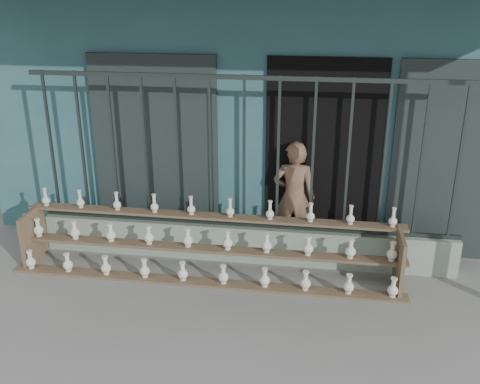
# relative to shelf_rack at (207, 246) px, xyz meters

# --- Properties ---
(ground) EXTENTS (60.00, 60.00, 0.00)m
(ground) POSITION_rel_shelf_rack_xyz_m (0.37, -0.89, -0.36)
(ground) COLOR slate
(workshop_building) EXTENTS (7.40, 6.60, 3.21)m
(workshop_building) POSITION_rel_shelf_rack_xyz_m (0.37, 3.34, 1.26)
(workshop_building) COLOR #2F5C63
(workshop_building) RESTS_ON ground
(parapet_wall) EXTENTS (5.00, 0.20, 0.45)m
(parapet_wall) POSITION_rel_shelf_rack_xyz_m (0.37, 0.41, -0.13)
(parapet_wall) COLOR gray
(parapet_wall) RESTS_ON ground
(security_fence) EXTENTS (5.00, 0.04, 1.80)m
(security_fence) POSITION_rel_shelf_rack_xyz_m (0.37, 0.41, 0.99)
(security_fence) COLOR #283330
(security_fence) RESTS_ON parapet_wall
(shelf_rack) EXTENTS (4.50, 0.68, 0.85)m
(shelf_rack) POSITION_rel_shelf_rack_xyz_m (0.00, 0.00, 0.00)
(shelf_rack) COLOR brown
(shelf_rack) RESTS_ON ground
(elderly_woman) EXTENTS (0.53, 0.36, 1.43)m
(elderly_woman) POSITION_rel_shelf_rack_xyz_m (0.94, 0.75, 0.36)
(elderly_woman) COLOR brown
(elderly_woman) RESTS_ON ground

